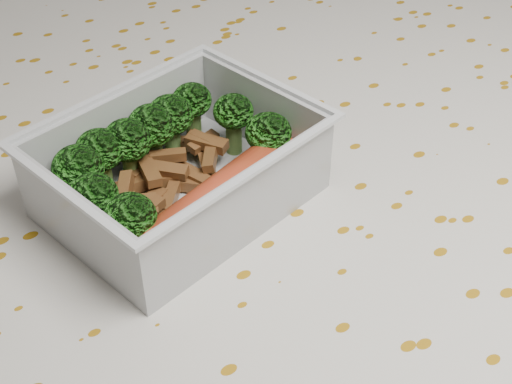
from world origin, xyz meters
TOP-DOWN VIEW (x-y plane):
  - dining_table at (0.00, 0.00)m, footprint 1.40×0.90m
  - tablecloth at (0.00, 0.00)m, footprint 1.46×0.96m
  - lunch_container at (-0.03, 0.05)m, footprint 0.19×0.16m
  - broccoli_florets at (-0.03, 0.07)m, footprint 0.15×0.11m
  - meat_pile at (-0.03, 0.06)m, footprint 0.11×0.08m
  - sausage at (-0.02, 0.02)m, footprint 0.14×0.06m

SIDE VIEW (x-z plane):
  - dining_table at x=0.00m, z-range 0.29..1.04m
  - tablecloth at x=0.00m, z-range 0.62..0.81m
  - meat_pile at x=-0.03m, z-range 0.76..0.78m
  - lunch_container at x=-0.03m, z-range 0.75..0.81m
  - sausage at x=-0.02m, z-range 0.77..0.79m
  - broccoli_florets at x=-0.03m, z-range 0.77..0.81m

